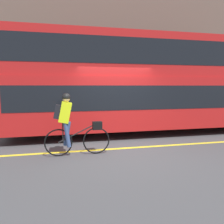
{
  "coord_description": "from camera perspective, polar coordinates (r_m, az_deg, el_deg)",
  "views": [
    {
      "loc": [
        -1.72,
        -5.97,
        1.88
      ],
      "look_at": [
        -0.16,
        1.0,
        1.03
      ],
      "focal_mm": 35.0,
      "sensor_mm": 36.0,
      "label": 1
    }
  ],
  "objects": [
    {
      "name": "bus",
      "position": [
        9.14,
        12.05,
        7.97
      ],
      "size": [
        11.72,
        2.55,
        3.75
      ],
      "color": "black",
      "rests_on": "ground_plane"
    },
    {
      "name": "road_center_line",
      "position": [
        6.71,
        2.8,
        -9.45
      ],
      "size": [
        50.0,
        0.14,
        0.01
      ],
      "primitive_type": "cube",
      "color": "yellow",
      "rests_on": "ground_plane"
    },
    {
      "name": "ground_plane",
      "position": [
        6.49,
        3.37,
        -10.05
      ],
      "size": [
        80.0,
        80.0,
        0.0
      ],
      "primitive_type": "plane",
      "color": "#424244"
    },
    {
      "name": "cyclist_on_bike",
      "position": [
        5.96,
        -10.76,
        -2.73
      ],
      "size": [
        1.77,
        0.32,
        1.7
      ],
      "color": "black",
      "rests_on": "ground_plane"
    },
    {
      "name": "sidewalk_curb",
      "position": [
        11.72,
        -4.03,
        -2.1
      ],
      "size": [
        60.0,
        2.47,
        0.15
      ],
      "color": "gray",
      "rests_on": "ground_plane"
    },
    {
      "name": "building_facade",
      "position": [
        13.12,
        -5.12,
        15.96
      ],
      "size": [
        60.0,
        0.3,
        7.96
      ],
      "color": "brown",
      "rests_on": "ground_plane"
    }
  ]
}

